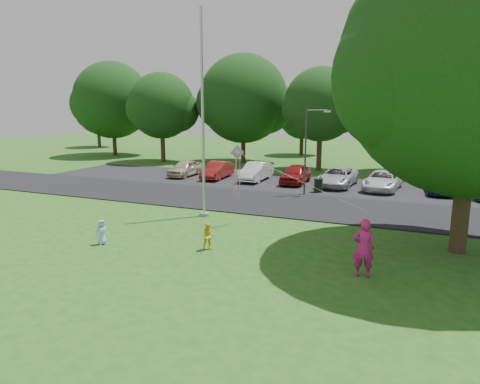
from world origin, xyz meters
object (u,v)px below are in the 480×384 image
at_px(child_blue, 102,232).
at_px(kite, 239,162).
at_px(street_lamp, 309,144).
at_px(trash_can, 318,186).
at_px(flagpole, 203,133).
at_px(child_yellow, 209,236).
at_px(big_tree, 473,70).
at_px(woman, 363,248).

relative_size(child_blue, kite, 0.16).
distance_m(street_lamp, trash_can, 2.94).
height_order(street_lamp, kite, street_lamp).
xyz_separation_m(flagpole, child_yellow, (2.56, -4.60, -3.63)).
relative_size(flagpole, big_tree, 0.85).
relative_size(flagpole, kite, 1.54).
bearing_deg(trash_can, flagpole, -116.90).
xyz_separation_m(trash_can, big_tree, (7.27, -9.24, 6.25)).
relative_size(child_yellow, kite, 0.17).
bearing_deg(child_yellow, child_blue, 158.32).
distance_m(trash_can, child_yellow, 12.69).
bearing_deg(big_tree, kite, 177.74).
relative_size(street_lamp, trash_can, 5.89).
xyz_separation_m(woman, kite, (-6.08, 4.15, 2.00)).
xyz_separation_m(child_yellow, child_blue, (-4.25, -1.04, -0.03)).
height_order(street_lamp, big_tree, big_tree).
bearing_deg(trash_can, street_lamp, -116.90).
bearing_deg(kite, trash_can, 40.33).
relative_size(big_tree, child_blue, 11.58).
relative_size(flagpole, woman, 5.17).
bearing_deg(flagpole, big_tree, -6.23).
distance_m(trash_can, kite, 9.40).
relative_size(flagpole, child_blue, 9.85).
distance_m(flagpole, child_yellow, 6.39).
bearing_deg(big_tree, trash_can, 128.19).
xyz_separation_m(big_tree, kite, (-9.04, 0.36, -3.74)).
relative_size(trash_can, child_yellow, 0.84).
bearing_deg(street_lamp, woman, -91.92).
bearing_deg(street_lamp, flagpole, -140.31).
distance_m(flagpole, kite, 2.73).
relative_size(street_lamp, woman, 2.77).
bearing_deg(street_lamp, child_yellow, -118.47).
distance_m(big_tree, child_blue, 15.07).
bearing_deg(trash_can, woman, -71.73).
height_order(trash_can, woman, woman).
xyz_separation_m(street_lamp, woman, (4.77, -12.11, -2.25)).
bearing_deg(child_blue, street_lamp, 11.52).
height_order(trash_can, kite, kite).
bearing_deg(kite, child_blue, -168.28).
relative_size(street_lamp, kite, 0.82).
xyz_separation_m(child_yellow, kite, (-0.27, 3.72, 2.43)).
height_order(flagpole, trash_can, flagpole).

